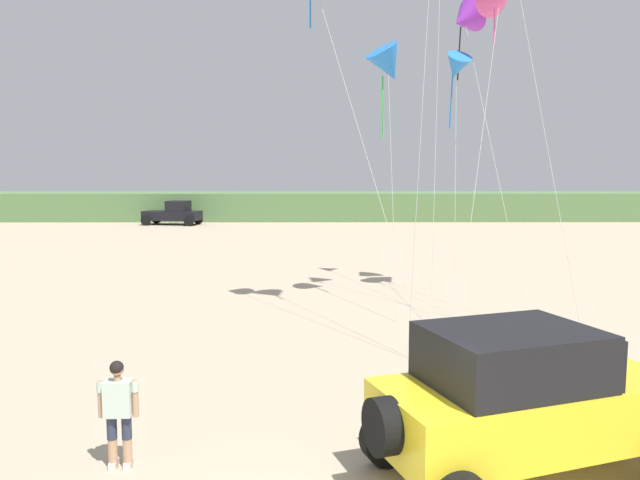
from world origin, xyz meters
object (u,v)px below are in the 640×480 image
Objects in this scene: jeep at (526,399)px; kite_orange_streamer at (456,67)px; distant_pickup at (174,213)px; person_watching at (119,408)px; kite_blue_swept at (388,65)px; kite_pink_ribbon at (464,19)px.

jeep is 0.59× the size of kite_orange_streamer.
jeep is at bearing -70.66° from distant_pickup.
person_watching is at bearing 176.64° from jeep.
person_watching is at bearing -78.07° from distant_pickup.
kite_blue_swept reaches higher than kite_orange_streamer.
distant_pickup is (-8.84, 41.85, 0.00)m from person_watching.
person_watching is 0.20× the size of kite_orange_streamer.
kite_blue_swept is (-0.74, 11.51, 6.60)m from jeep.
person_watching is 0.16× the size of kite_pink_ribbon.
kite_pink_ribbon is 3.76m from kite_blue_swept.
kite_orange_streamer is at bearing 58.13° from person_watching.
jeep is at bearing -3.36° from person_watching.
kite_blue_swept reaches higher than jeep.
jeep is at bearing -97.62° from kite_orange_streamer.
kite_orange_streamer is (16.51, -29.52, 6.98)m from distant_pickup.
person_watching is 16.11m from kite_orange_streamer.
distant_pickup is at bearing 101.93° from person_watching.
jeep is 1.03× the size of distant_pickup.
jeep reaches higher than distant_pickup.
kite_orange_streamer reaches higher than jeep.
person_watching is (-5.97, 0.35, -0.26)m from jeep.
jeep is 0.48× the size of kite_pink_ribbon.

